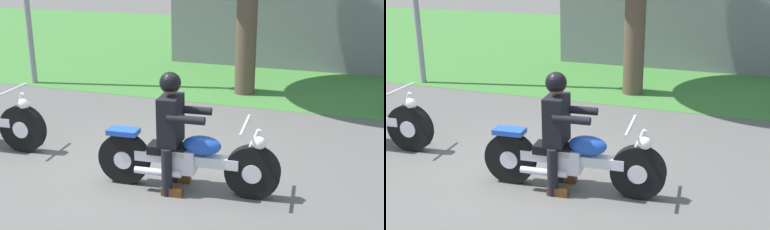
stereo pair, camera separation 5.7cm
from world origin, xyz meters
The scene contains 5 objects.
ground centered at (0.00, 0.00, 0.00)m, with size 120.00×120.00×0.00m, color #565451.
grass_verge centered at (0.00, 9.13, 0.00)m, with size 60.00×12.00×0.01m, color #3D7533.
motorcycle_lead centered at (0.74, -0.16, 0.38)m, with size 2.14×0.66×0.87m.
rider_lead centered at (0.57, -0.17, 0.81)m, with size 0.57×0.48×1.39m.
fence_segment centered at (1.61, 6.31, 0.90)m, with size 7.00×0.06×1.80m, color slate.
Camera 2 is at (2.45, -4.91, 2.62)m, focal length 45.27 mm.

